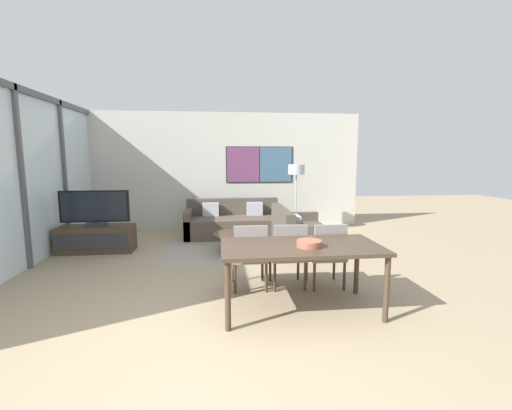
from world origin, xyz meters
The scene contains 15 objects.
ground_plane centered at (0.00, 0.00, 0.00)m, with size 24.00×24.00×0.00m, color #9E896B.
wall_back centered at (0.04, 5.78, 1.41)m, with size 6.98×0.09×2.80m.
window_wall_left centered at (-2.99, 2.89, 1.53)m, with size 0.07×5.78×2.80m.
area_rug centered at (0.31, 3.51, 0.00)m, with size 2.66×1.75×0.01m.
tv_console centered at (-2.24, 3.76, 0.24)m, with size 1.33×0.47×0.49m.
television centered at (-2.24, 3.77, 0.81)m, with size 1.22×0.20×0.65m.
sofa_main centered at (0.31, 4.86, 0.27)m, with size 2.08×0.96×0.80m.
sofa_side centered at (1.48, 3.50, 0.27)m, with size 0.96×1.56×0.80m.
coffee_table centered at (0.31, 3.51, 0.26)m, with size 0.85×0.85×0.34m.
dining_table centered at (0.91, 0.99, 0.68)m, with size 1.77×0.90×0.76m.
dining_chair_left centered at (0.40, 1.66, 0.49)m, with size 0.46×0.46×0.88m.
dining_chair_centre centered at (0.91, 1.66, 0.49)m, with size 0.46×0.46×0.88m.
dining_chair_right centered at (1.42, 1.62, 0.49)m, with size 0.46×0.46×0.88m.
fruit_bowl centered at (0.98, 0.90, 0.80)m, with size 0.28×0.28×0.07m.
floor_lamp centered at (1.74, 4.90, 1.35)m, with size 0.37×0.37×1.57m.
Camera 1 is at (0.01, -2.64, 1.72)m, focal length 24.00 mm.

